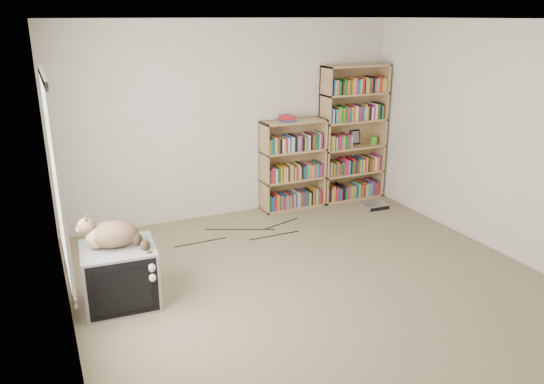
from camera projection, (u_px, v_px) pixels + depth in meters
name	position (u px, v px, depth m)	size (l,w,h in m)	color
floor	(328.00, 296.00, 5.03)	(4.50, 5.00, 0.01)	#998868
wall_back	(233.00, 120.00, 6.79)	(4.50, 0.02, 2.50)	white
wall_left	(59.00, 206.00, 3.75)	(0.02, 5.00, 2.50)	white
wall_right	(520.00, 145.00, 5.52)	(0.02, 5.00, 2.50)	white
ceiling	(339.00, 19.00, 4.24)	(4.50, 5.00, 0.02)	white
window	(56.00, 178.00, 3.88)	(0.02, 1.22, 1.52)	white
crt_tv	(120.00, 275.00, 4.83)	(0.68, 0.63, 0.56)	gray
cat	(118.00, 239.00, 4.69)	(0.64, 0.56, 0.53)	#3A2818
bookcase_tall	(352.00, 137.00, 7.46)	(0.95, 0.30, 1.90)	tan
bookcase_short	(292.00, 168.00, 7.20)	(0.88, 0.30, 1.21)	tan
book_stack	(288.00, 118.00, 6.92)	(0.18, 0.24, 0.08)	red
green_mug	(373.00, 140.00, 7.61)	(0.10, 0.10, 0.11)	#4B9A2C
framed_print	(355.00, 137.00, 7.58)	(0.15, 0.01, 0.21)	black
dvd_player	(374.00, 206.00, 7.28)	(0.35, 0.25, 0.08)	#AEAEB3
wall_outlet	(66.00, 265.00, 4.94)	(0.01, 0.08, 0.13)	silver
floor_cables	(239.00, 233.00, 6.46)	(1.20, 0.70, 0.01)	black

